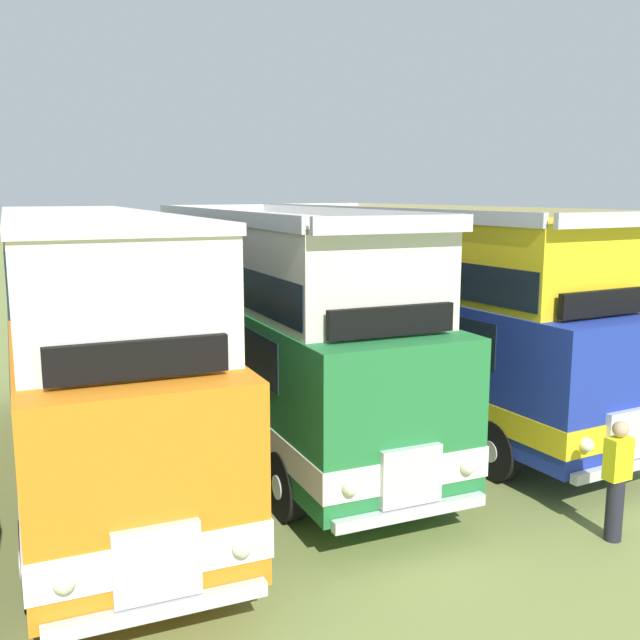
# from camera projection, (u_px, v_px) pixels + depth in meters

# --- Properties ---
(bus_seventh_in_row) EXTENTS (3.18, 11.65, 4.49)m
(bus_seventh_in_row) POSITION_uv_depth(u_px,v_px,m) (89.00, 331.00, 12.43)
(bus_seventh_in_row) COLOR orange
(bus_seventh_in_row) RESTS_ON ground
(bus_eighth_in_row) EXTENTS (3.04, 10.11, 4.52)m
(bus_eighth_in_row) POSITION_uv_depth(u_px,v_px,m) (277.00, 322.00, 14.00)
(bus_eighth_in_row) COLOR #237538
(bus_eighth_in_row) RESTS_ON ground
(bus_ninth_in_row) EXTENTS (2.85, 11.00, 4.52)m
(bus_ninth_in_row) POSITION_uv_depth(u_px,v_px,m) (419.00, 306.00, 15.86)
(bus_ninth_in_row) COLOR #1E339E
(bus_ninth_in_row) RESTS_ON ground
(marshal_person) EXTENTS (0.36, 0.24, 1.73)m
(marshal_person) POSITION_uv_depth(u_px,v_px,m) (617.00, 480.00, 10.05)
(marshal_person) COLOR #23232D
(marshal_person) RESTS_ON ground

